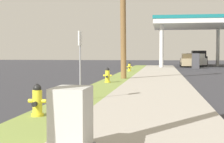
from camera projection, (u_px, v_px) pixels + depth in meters
name	position (u px, v px, depth m)	size (l,w,h in m)	color
fire_hydrant_nearest	(37.00, 102.00, 7.76)	(0.42, 0.37, 0.74)	yellow
fire_hydrant_second	(107.00, 76.00, 16.86)	(0.42, 0.38, 0.74)	yellow
fire_hydrant_third	(129.00, 67.00, 27.78)	(0.42, 0.37, 0.74)	yellow
utility_pole_midground	(123.00, 3.00, 19.11)	(0.34, 1.56, 8.46)	olive
utility_cabinet	(71.00, 123.00, 4.86)	(0.56, 0.76, 0.95)	slate
street_sign_post	(80.00, 51.00, 10.42)	(0.05, 0.36, 2.12)	gray
car_white_by_near_pump	(197.00, 60.00, 43.23)	(2.02, 4.54, 1.57)	white
car_tan_by_far_pump	(189.00, 61.00, 39.97)	(2.00, 4.53, 1.57)	tan
truck_black_at_forecourt	(198.00, 58.00, 47.09)	(2.21, 5.43, 1.97)	black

